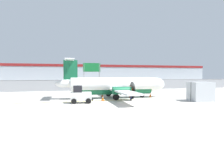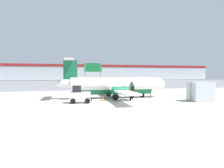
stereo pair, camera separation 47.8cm
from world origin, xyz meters
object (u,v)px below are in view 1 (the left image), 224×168
Objects in this scene: baggage_tug at (80,95)px; traffic_cone_near_right at (130,95)px; parked_car_4 at (147,83)px; highway_sign at (92,70)px; cargo_container at (200,91)px; parked_car_2 at (90,83)px; parked_car_3 at (111,83)px; commuter_airplane at (116,86)px; ground_crew_worker at (131,92)px; parked_car_1 at (68,84)px; traffic_cone_far_right at (102,95)px; parked_car_0 at (34,83)px; traffic_cone_far_left at (150,95)px; traffic_cone_near_left at (103,98)px.

traffic_cone_near_right is at bearing 32.94° from baggage_tug.
parked_car_4 is 17.85m from highway_sign.
baggage_tug is 13.77m from cargo_container.
parked_car_2 and parked_car_3 have the same top height.
commuter_airplane is 9.44× the size of ground_crew_worker.
commuter_airplane is 3.78× the size of parked_car_1.
parked_car_4 is at bearing 158.42° from parked_car_3.
parked_car_2 is (1.46, 30.07, -0.71)m from commuter_airplane.
parked_car_3 reaches higher than traffic_cone_far_right.
baggage_tug is at bearing -88.42° from parked_car_1.
baggage_tug is 34.19m from parked_car_2.
highway_sign is (12.83, -15.25, 3.24)m from parked_car_0.
ground_crew_worker is 0.40× the size of parked_car_4.
traffic_cone_far_right is (-6.46, 1.14, 0.00)m from traffic_cone_far_left.
parked_car_1 is (-7.04, 23.48, 0.58)m from traffic_cone_near_right.
parked_car_1 and parked_car_2 have the same top height.
traffic_cone_far_left is (2.73, -0.55, 0.00)m from traffic_cone_near_right.
parked_car_3 is (6.77, 27.76, -0.71)m from commuter_airplane.
parked_car_3 is at bearing 20.33° from parked_car_1.
parked_car_2 is (-3.37, 30.29, 0.58)m from traffic_cone_far_left.
traffic_cone_far_right is at bearing -80.05° from parked_car_1.
traffic_cone_near_right is at bearing 99.14° from parked_car_2.
baggage_tug is at bearing -151.65° from traffic_cone_near_right.
cargo_container reaches higher than traffic_cone_far_right.
commuter_airplane is at bearing -29.37° from traffic_cone_far_right.
baggage_tug is 0.56× the size of parked_car_4.
traffic_cone_far_left is 6.56m from traffic_cone_far_right.
traffic_cone_near_left is 7.47m from traffic_cone_far_left.
highway_sign reaches higher than traffic_cone_near_right.
ground_crew_worker is at bearing 57.33° from parked_car_4.
parked_car_0 is 29.97m from parked_car_4.
ground_crew_worker is (6.09, 0.86, 0.10)m from baggage_tug.
cargo_container is 0.61× the size of parked_car_1.
parked_car_4 is at bearing 167.77° from parked_car_0.
parked_car_4 is (20.50, -0.54, 0.00)m from parked_car_1.
parked_car_4 is at bearing 55.19° from traffic_cone_near_left.
traffic_cone_far_left is at bearing 132.07° from cargo_container.
parked_car_3 is at bearing 72.62° from traffic_cone_far_right.
commuter_airplane is 2.27m from traffic_cone_far_right.
highway_sign is (4.48, -7.70, 3.24)m from parked_car_1.
baggage_tug is 3.77× the size of traffic_cone_far_right.
cargo_container is at bearing -15.26° from traffic_cone_near_left.
baggage_tug is 33.76m from parked_car_4.
cargo_container is 36.20m from parked_car_2.
ground_crew_worker is at bearing 12.67° from baggage_tug.
traffic_cone_far_right is 23.15m from parked_car_1.
traffic_cone_near_left is 1.00× the size of traffic_cone_far_right.
ground_crew_worker is at bearing -3.58° from traffic_cone_near_left.
commuter_airplane is 2.48m from traffic_cone_near_right.
commuter_airplane is 28.00m from parked_car_4.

